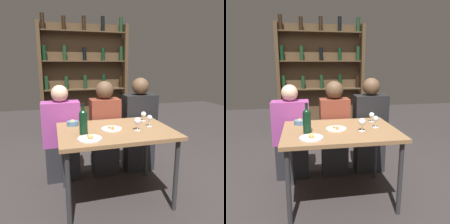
# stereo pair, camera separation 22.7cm
# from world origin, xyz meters

# --- Properties ---
(ground_plane) EXTENTS (10.00, 10.00, 0.00)m
(ground_plane) POSITION_xyz_m (0.00, 0.00, 0.00)
(ground_plane) COLOR #332D2D
(dining_table) EXTENTS (1.13, 0.81, 0.77)m
(dining_table) POSITION_xyz_m (0.00, 0.00, 0.69)
(dining_table) COLOR olive
(dining_table) RESTS_ON ground_plane
(wine_rack_wall) EXTENTS (1.59, 0.21, 2.22)m
(wine_rack_wall) POSITION_xyz_m (-0.00, 2.03, 1.15)
(wine_rack_wall) COLOR #4C3823
(wine_rack_wall) RESTS_ON ground_plane
(wine_bottle) EXTENTS (0.08, 0.08, 0.29)m
(wine_bottle) POSITION_xyz_m (-0.33, -0.07, 0.90)
(wine_bottle) COLOR black
(wine_bottle) RESTS_ON dining_table
(wine_glass_0) EXTENTS (0.06, 0.06, 0.12)m
(wine_glass_0) POSITION_xyz_m (0.37, 0.00, 0.85)
(wine_glass_0) COLOR silver
(wine_glass_0) RESTS_ON dining_table
(wine_glass_1) EXTENTS (0.06, 0.06, 0.11)m
(wine_glass_1) POSITION_xyz_m (0.40, 0.23, 0.84)
(wine_glass_1) COLOR silver
(wine_glass_1) RESTS_ON dining_table
(wine_glass_2) EXTENTS (0.07, 0.07, 0.13)m
(wine_glass_2) POSITION_xyz_m (0.20, -0.10, 0.86)
(wine_glass_2) COLOR silver
(wine_glass_2) RESTS_ON dining_table
(food_plate_0) EXTENTS (0.21, 0.21, 0.05)m
(food_plate_0) POSITION_xyz_m (-0.30, -0.23, 0.78)
(food_plate_0) COLOR silver
(food_plate_0) RESTS_ON dining_table
(food_plate_1) EXTENTS (0.21, 0.21, 0.04)m
(food_plate_1) POSITION_xyz_m (-0.04, -0.00, 0.78)
(food_plate_1) COLOR silver
(food_plate_1) RESTS_ON dining_table
(snack_bowl) EXTENTS (0.12, 0.12, 0.06)m
(snack_bowl) POSITION_xyz_m (-0.40, 0.25, 0.79)
(snack_bowl) COLOR #4C7299
(snack_bowl) RESTS_ON dining_table
(seated_person_left) EXTENTS (0.44, 0.22, 1.17)m
(seated_person_left) POSITION_xyz_m (-0.51, 0.56, 0.54)
(seated_person_left) COLOR #26262B
(seated_person_left) RESTS_ON ground_plane
(seated_person_center) EXTENTS (0.36, 0.22, 1.21)m
(seated_person_center) POSITION_xyz_m (0.03, 0.56, 0.58)
(seated_person_center) COLOR #26262B
(seated_person_center) RESTS_ON ground_plane
(seated_person_right) EXTENTS (0.42, 0.22, 1.24)m
(seated_person_right) POSITION_xyz_m (0.49, 0.56, 0.59)
(seated_person_right) COLOR #26262B
(seated_person_right) RESTS_ON ground_plane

